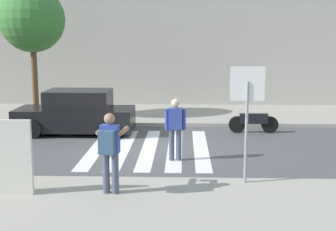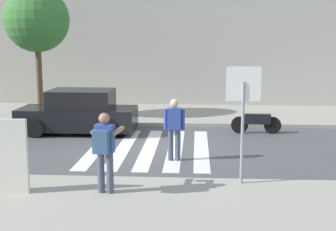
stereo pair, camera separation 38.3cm
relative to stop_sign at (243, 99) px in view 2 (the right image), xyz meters
name	(u,v)px [view 2 (the right image)]	position (x,y,z in m)	size (l,w,h in m)	color
ground_plane	(149,150)	(-2.47, 3.52, -2.07)	(120.00, 120.00, 0.00)	#4C4C4F
sidewalk_far	(163,114)	(-2.47, 9.52, -2.00)	(60.00, 4.80, 0.14)	#9E998C
building_facade_far	(169,31)	(-2.47, 13.92, 1.56)	(56.00, 4.00, 7.26)	#ADA89E
crosswalk_stripe_0	(98,147)	(-4.07, 3.72, -2.06)	(0.44, 5.20, 0.01)	silver
crosswalk_stripe_1	(124,148)	(-3.27, 3.72, -2.06)	(0.44, 5.20, 0.01)	silver
crosswalk_stripe_2	(149,148)	(-2.47, 3.72, -2.06)	(0.44, 5.20, 0.01)	silver
crosswalk_stripe_3	(175,148)	(-1.67, 3.72, -2.06)	(0.44, 5.20, 0.01)	silver
crosswalk_stripe_4	(201,149)	(-0.87, 3.72, -2.06)	(0.44, 5.20, 0.01)	silver
stop_sign	(243,99)	(0.00, 0.00, 0.00)	(0.76, 0.08, 2.64)	gray
photographer_with_backpack	(104,146)	(-2.95, -0.86, -0.90)	(0.65, 0.89, 1.72)	#474C60
pedestrian_crossing	(174,126)	(-1.64, 2.34, -1.09)	(0.58, 0.24, 1.72)	#474C60
parked_car_black	(79,113)	(-5.20, 5.82, -1.34)	(4.10, 1.92, 1.55)	black
motorcycle	(256,122)	(1.08, 6.12, -1.65)	(1.76, 0.60, 0.87)	black
street_tree_west	(37,20)	(-7.33, 8.05, 1.95)	(2.56, 2.56, 5.18)	brown
advertising_board	(2,156)	(-5.11, -0.97, -1.13)	(1.10, 0.11, 1.60)	beige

